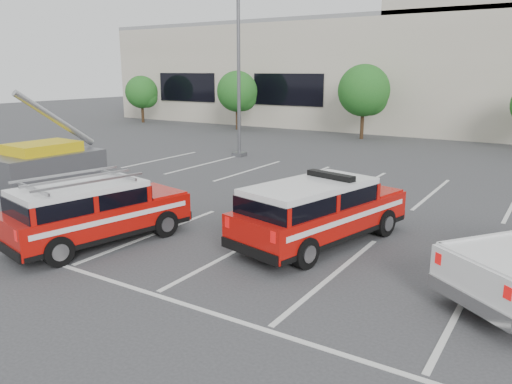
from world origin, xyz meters
TOP-DOWN VIEW (x-y plane):
  - ground at (0.00, 0.00)m, footprint 120.00×120.00m
  - stall_markings at (0.00, 4.50)m, footprint 23.00×15.00m
  - convention_building at (0.18, 31.86)m, footprint 60.00×16.99m
  - tree_far_left at (-24.91, 22.05)m, footprint 2.77×2.77m
  - tree_left at (-14.91, 22.05)m, footprint 3.07×3.07m
  - tree_mid_left at (-4.91, 22.05)m, footprint 3.37×3.37m
  - light_pole_left at (-8.00, 12.00)m, footprint 0.90×0.60m
  - fire_chief_suv at (1.49, 1.78)m, footprint 3.06×5.51m
  - ladder_suv at (-3.46, -1.36)m, footprint 2.78×4.96m
  - utility_rig at (-10.98, 2.27)m, footprint 3.92×4.50m

SIDE VIEW (x-z plane):
  - ground at x=0.00m, z-range 0.00..0.00m
  - stall_markings at x=0.00m, z-range 0.00..0.01m
  - ladder_suv at x=-3.46m, z-range -0.18..1.66m
  - utility_rig at x=-10.98m, z-range -1.13..2.62m
  - fire_chief_suv at x=1.49m, z-range -0.17..1.67m
  - tree_far_left at x=-24.91m, z-range 0.51..4.50m
  - tree_left at x=-14.91m, z-range 0.56..4.98m
  - tree_mid_left at x=-4.91m, z-range 0.62..5.46m
  - convention_building at x=0.18m, z-range -1.88..11.32m
  - light_pole_left at x=-8.00m, z-range 0.07..10.31m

